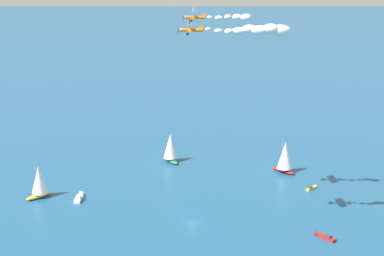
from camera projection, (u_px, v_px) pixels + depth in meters
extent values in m
plane|color=#1E517A|center=(192.00, 222.00, 181.85)|extent=(2000.00, 2000.00, 0.00)
ellipsoid|color=gold|center=(39.00, 196.00, 200.57)|extent=(9.98, 4.86, 1.35)
cylinder|color=#B2B2B7|center=(36.00, 179.00, 198.36)|extent=(0.14, 0.14, 11.06)
cone|color=white|center=(39.00, 180.00, 199.34)|extent=(6.38, 6.38, 9.40)
ellipsoid|color=#B21E1E|center=(283.00, 170.00, 224.42)|extent=(4.63, 10.73, 1.45)
cylinder|color=#B2B2B7|center=(282.00, 153.00, 223.12)|extent=(0.14, 0.14, 11.95)
cone|color=white|center=(285.00, 155.00, 222.36)|extent=(6.60, 6.60, 10.16)
cube|color=#B21E1E|center=(327.00, 238.00, 170.84)|extent=(2.50, 5.59, 0.86)
cone|color=#B21E1E|center=(318.00, 234.00, 173.24)|extent=(1.91, 1.62, 1.73)
cube|color=#38383D|center=(328.00, 236.00, 170.34)|extent=(1.64, 2.07, 0.65)
ellipsoid|color=#33704C|center=(171.00, 160.00, 235.58)|extent=(3.31, 10.09, 1.39)
cylinder|color=#B2B2B7|center=(172.00, 145.00, 233.18)|extent=(0.14, 0.14, 11.45)
cone|color=white|center=(170.00, 146.00, 234.38)|extent=(5.76, 5.76, 9.73)
cube|color=white|center=(79.00, 199.00, 198.21)|extent=(5.20, 6.30, 1.00)
cone|color=white|center=(81.00, 195.00, 201.89)|extent=(2.56, 2.46, 2.00)
cube|color=silver|center=(78.00, 197.00, 197.52)|extent=(2.56, 2.72, 0.75)
cube|color=gold|center=(311.00, 189.00, 207.65)|extent=(4.29, 2.11, 0.66)
cone|color=gold|center=(315.00, 187.00, 209.33)|extent=(1.29, 1.50, 1.31)
cube|color=#38383D|center=(310.00, 187.00, 207.29)|extent=(1.62, 1.32, 0.49)
cylinder|color=orange|center=(191.00, 30.00, 155.12)|extent=(5.85, 4.38, 0.97)
cylinder|color=white|center=(180.00, 30.00, 155.18)|extent=(1.11, 1.24, 1.09)
cylinder|color=#4C4C51|center=(178.00, 30.00, 155.19)|extent=(1.43, 2.09, 2.49)
cube|color=orange|center=(189.00, 31.00, 155.18)|extent=(5.09, 6.69, 0.74)
cube|color=orange|center=(189.00, 25.00, 154.87)|extent=(5.09, 6.69, 0.74)
cylinder|color=white|center=(189.00, 28.00, 152.55)|extent=(0.22, 0.25, 1.62)
cylinder|color=white|center=(189.00, 28.00, 154.14)|extent=(0.22, 0.25, 1.62)
cylinder|color=white|center=(190.00, 28.00, 155.91)|extent=(0.22, 0.25, 1.62)
cylinder|color=white|center=(190.00, 28.00, 157.49)|extent=(0.22, 0.25, 1.62)
cube|color=orange|center=(201.00, 28.00, 154.96)|extent=(1.03, 0.78, 1.20)
cube|color=orange|center=(201.00, 30.00, 155.06)|extent=(2.14, 2.57, 0.29)
cylinder|color=black|center=(187.00, 34.00, 154.45)|extent=(0.59, 0.48, 0.61)
cylinder|color=black|center=(188.00, 34.00, 156.21)|extent=(0.59, 0.48, 0.61)
cylinder|color=#262628|center=(189.00, 23.00, 154.78)|extent=(0.15, 0.17, 0.90)
cylinder|color=black|center=(189.00, 23.00, 154.68)|extent=(0.22, 0.24, 0.79)
cylinder|color=black|center=(190.00, 23.00, 154.88)|extent=(0.22, 0.24, 0.79)
cube|color=black|center=(190.00, 21.00, 154.65)|extent=(0.38, 0.43, 0.55)
sphere|color=tan|center=(190.00, 19.00, 154.58)|extent=(0.21, 0.21, 0.21)
cylinder|color=black|center=(189.00, 19.00, 154.29)|extent=(0.30, 0.39, 0.53)
cylinder|color=black|center=(190.00, 19.00, 154.84)|extent=(0.26, 0.32, 0.56)
ellipsoid|color=white|center=(208.00, 29.00, 154.93)|extent=(1.91, 1.84, 1.06)
ellipsoid|color=white|center=(218.00, 31.00, 154.85)|extent=(2.73, 2.54, 1.34)
ellipsoid|color=white|center=(229.00, 31.00, 154.75)|extent=(3.00, 2.93, 1.74)
ellipsoid|color=white|center=(239.00, 31.00, 155.32)|extent=(4.51, 4.13, 2.11)
ellipsoid|color=white|center=(249.00, 29.00, 154.98)|extent=(4.78, 4.51, 2.50)
ellipsoid|color=white|center=(260.00, 30.00, 154.39)|extent=(5.91, 5.41, 2.77)
ellipsoid|color=white|center=(270.00, 29.00, 154.26)|extent=(5.54, 5.28, 2.98)
ellipsoid|color=white|center=(280.00, 30.00, 154.94)|extent=(6.63, 6.18, 3.31)
cylinder|color=orange|center=(194.00, 17.00, 175.04)|extent=(5.85, 4.38, 0.97)
cylinder|color=white|center=(184.00, 17.00, 175.10)|extent=(1.11, 1.24, 1.09)
cylinder|color=#4C4C51|center=(183.00, 17.00, 175.11)|extent=(1.43, 2.09, 2.49)
cube|color=orange|center=(193.00, 18.00, 175.10)|extent=(5.09, 6.69, 0.74)
cube|color=orange|center=(193.00, 13.00, 174.78)|extent=(5.09, 6.69, 0.74)
cylinder|color=white|center=(193.00, 16.00, 172.47)|extent=(0.22, 0.25, 1.62)
cylinder|color=white|center=(193.00, 16.00, 174.06)|extent=(0.22, 0.25, 1.62)
cylinder|color=white|center=(193.00, 16.00, 175.82)|extent=(0.22, 0.25, 1.62)
cylinder|color=white|center=(193.00, 15.00, 177.41)|extent=(0.22, 0.25, 1.62)
cube|color=orange|center=(204.00, 16.00, 174.87)|extent=(1.03, 0.78, 1.20)
cube|color=orange|center=(204.00, 17.00, 174.98)|extent=(2.14, 2.57, 0.29)
cylinder|color=black|center=(191.00, 21.00, 174.36)|extent=(0.59, 0.48, 0.61)
cylinder|color=black|center=(191.00, 21.00, 176.13)|extent=(0.59, 0.48, 0.61)
cylinder|color=#262628|center=(193.00, 11.00, 174.70)|extent=(0.15, 0.17, 0.90)
cylinder|color=white|center=(193.00, 11.00, 174.60)|extent=(0.22, 0.24, 0.79)
cylinder|color=white|center=(193.00, 11.00, 174.79)|extent=(0.22, 0.24, 0.79)
cube|color=white|center=(193.00, 9.00, 174.57)|extent=(0.38, 0.43, 0.55)
sphere|color=tan|center=(193.00, 8.00, 174.50)|extent=(0.21, 0.21, 0.21)
cylinder|color=white|center=(193.00, 7.00, 174.21)|extent=(0.30, 0.39, 0.53)
cylinder|color=white|center=(193.00, 7.00, 174.76)|extent=(0.26, 0.32, 0.56)
ellipsoid|color=white|center=(209.00, 17.00, 174.88)|extent=(2.00, 1.85, 0.97)
ellipsoid|color=white|center=(219.00, 18.00, 174.64)|extent=(2.94, 2.73, 1.46)
ellipsoid|color=white|center=(228.00, 17.00, 174.71)|extent=(2.77, 2.68, 1.56)
ellipsoid|color=white|center=(237.00, 17.00, 175.14)|extent=(3.57, 3.44, 1.98)
ellipsoid|color=white|center=(246.00, 17.00, 174.39)|extent=(4.21, 4.07, 2.39)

